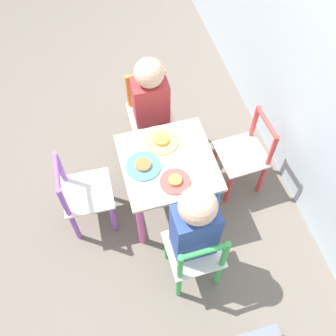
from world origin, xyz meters
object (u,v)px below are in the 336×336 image
Objects in this scene: plate_left at (161,141)px; chair_green at (195,255)px; chair_orange at (150,115)px; child_right at (193,227)px; plate_front at (143,166)px; chair_red at (245,156)px; plate_right at (175,181)px; kids_table at (168,169)px; chair_purple at (84,195)px; child_left at (151,103)px.

chair_green is at bearing 0.81° from plate_left.
child_right is at bearing -88.69° from chair_orange.
chair_red is at bearing 92.72° from plate_front.
plate_right is at bearing -0.00° from plate_left.
plate_left is 0.19m from plate_front.
plate_front is at bearing -74.34° from chair_green.
kids_table is 0.89× the size of chair_red.
plate_right and plate_left have the same top height.
chair_purple is 1.00× the size of chair_red.
kids_table is 0.47m from chair_red.
chair_green is 0.93m from chair_orange.
chair_purple is at bearing -75.90° from plate_left.
chair_green is 0.67m from chair_purple.
kids_table is at bearing -90.00° from chair_purple.
plate_right is (0.60, -0.01, 0.17)m from chair_orange.
kids_table is 2.68× the size of plate_front.
chair_green is 1.00× the size of chair_red.
chair_purple is at bearing -134.98° from chair_orange.
chair_orange is at bearing -91.41° from chair_green.
chair_green reaches higher than plate_right.
plate_left is at bearing -105.97° from chair_red.
child_left is 4.10× the size of plate_front.
plate_left is (0.27, -0.01, -0.00)m from child_left.
chair_red is 0.68× the size of child_right.
plate_right is at bearing -89.59° from chair_green.
plate_right is 0.85× the size of plate_front.
chair_green reaches higher than kids_table.
child_right is (-0.06, -0.00, 0.21)m from chair_green.
chair_orange is 2.93× the size of plate_left.
child_left is (-0.40, 0.01, 0.09)m from kids_table.
chair_green is 2.99× the size of plate_front.
child_right is 1.07× the size of child_left.
chair_purple is (-0.01, -0.46, -0.09)m from kids_table.
chair_green is at bearing -88.59° from chair_orange.
kids_table is 0.16m from plate_right.
chair_green is 1.00× the size of chair_orange.
plate_right is at bearing 45.00° from plate_front.
chair_purple is 2.93× the size of plate_left.
child_left is (0.06, -0.00, 0.18)m from chair_orange.
chair_green is 0.52m from plate_front.
kids_table is at bearing -90.00° from chair_red.
kids_table is 0.89× the size of chair_purple.
child_right reaches higher than kids_table.
child_left is at bearing -91.31° from chair_green.
chair_green is at bearing 1.44° from plate_right.
chair_green reaches higher than plate_left.
plate_front is at bearing -105.60° from chair_orange.
chair_orange reaches higher than plate_front.
chair_orange is at bearing -45.02° from chair_purple.
child_right is 0.81m from child_left.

